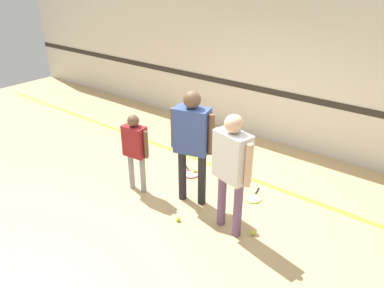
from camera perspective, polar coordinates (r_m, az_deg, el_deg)
The scene contains 12 objects.
ground_plane at distance 5.64m, azimuth 0.55°, elevation -9.54°, with size 16.00×16.00×0.00m, color tan.
wall_back at distance 7.23m, azimuth 14.59°, elevation 11.67°, with size 16.00×0.07×3.20m.
floor_stripe at distance 6.49m, azimuth 7.09°, elevation -4.58°, with size 14.40×0.10×0.01m.
person_instructor at distance 5.25m, azimuth 0.00°, elevation 1.17°, with size 0.64×0.38×1.74m.
person_student_left at distance 5.72m, azimuth -8.67°, elevation -0.17°, with size 0.48×0.23×1.28m.
person_student_right at distance 4.68m, azimuth 6.08°, elevation -2.80°, with size 0.62×0.36×1.67m.
racket_spare_on_floor at distance 6.44m, azimuth -0.19°, elevation -4.54°, with size 0.48×0.39×0.03m.
racket_second_spare at distance 5.89m, azimuth 9.29°, elevation -8.11°, with size 0.32×0.48×0.03m.
tennis_ball_near_instructor at distance 5.35m, azimuth -2.12°, elevation -11.38°, with size 0.07×0.07×0.07m, color #CCE038.
tennis_ball_by_spare_racket at distance 6.46m, azimuth 0.38°, elevation -4.20°, with size 0.07×0.07×0.07m, color #CCE038.
tennis_ball_stray_left at distance 7.17m, azimuth -2.52°, elevation -1.01°, with size 0.07×0.07×0.07m, color #CCE038.
tennis_ball_stray_right at distance 5.18m, azimuth 9.25°, elevation -13.19°, with size 0.07×0.07×0.07m, color #CCE038.
Camera 1 is at (2.80, -3.65, 3.26)m, focal length 35.00 mm.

